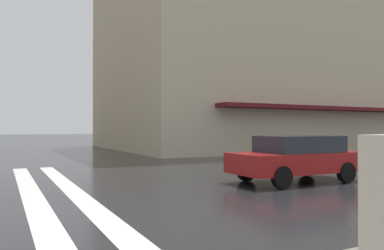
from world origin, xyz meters
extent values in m
plane|color=black|center=(0.00, 0.00, 0.00)|extent=(220.00, 220.00, 0.00)
cube|color=silver|center=(4.00, -1.48, 0.00)|extent=(13.00, 0.50, 0.01)
cube|color=silver|center=(4.00, -0.48, 0.00)|extent=(13.00, 0.50, 0.01)
cube|color=beige|center=(21.01, -18.87, 7.69)|extent=(17.01, 22.69, 15.37)
cube|color=#591419|center=(11.90, -18.87, 3.00)|extent=(1.20, 15.88, 0.24)
cube|color=maroon|center=(2.50, -7.85, 0.61)|extent=(1.75, 4.10, 0.60)
cube|color=#232833|center=(2.50, -8.00, 1.16)|extent=(1.54, 2.46, 0.50)
cylinder|color=black|center=(1.68, -6.60, 0.31)|extent=(0.20, 0.62, 0.62)
cylinder|color=black|center=(3.33, -6.60, 0.31)|extent=(0.20, 0.62, 0.62)
cylinder|color=black|center=(1.68, -9.10, 0.31)|extent=(0.20, 0.62, 0.62)
cylinder|color=black|center=(3.33, -9.10, 0.31)|extent=(0.20, 0.62, 0.62)
camera|label=1|loc=(-6.23, 0.19, 1.64)|focal=34.87mm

